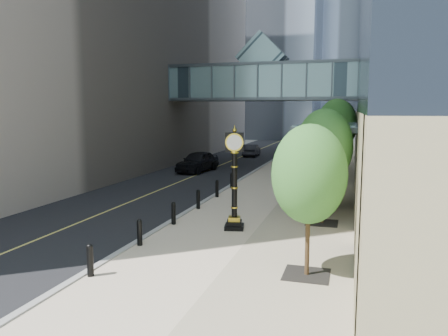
{
  "coord_description": "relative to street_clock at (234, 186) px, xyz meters",
  "views": [
    {
      "loc": [
        4.84,
        -10.06,
        5.07
      ],
      "look_at": [
        -0.27,
        7.08,
        2.71
      ],
      "focal_mm": 35.0,
      "sensor_mm": 36.0,
      "label": 1
    }
  ],
  "objects": [
    {
      "name": "road",
      "position": [
        -7.09,
        32.58,
        -1.91
      ],
      "size": [
        8.0,
        180.0,
        0.02
      ],
      "primitive_type": "cube",
      "color": "black",
      "rests_on": "ground"
    },
    {
      "name": "car_far",
      "position": [
        -6.12,
        29.7,
        -1.24
      ],
      "size": [
        1.6,
        4.08,
        1.32
      ],
      "primitive_type": "imported",
      "rotation": [
        0.0,
        0.0,
        3.19
      ],
      "color": "black",
      "rests_on": "road"
    },
    {
      "name": "street_trees",
      "position": [
        3.51,
        11.01,
        1.81
      ],
      "size": [
        2.88,
        28.57,
        5.93
      ],
      "color": "black",
      "rests_on": "sidewalk"
    },
    {
      "name": "car_near",
      "position": [
        -7.64,
        16.43,
        -1.05
      ],
      "size": [
        2.61,
        5.22,
        1.71
      ],
      "primitive_type": "imported",
      "rotation": [
        0.0,
        0.0,
        -0.12
      ],
      "color": "black",
      "rests_on": "road"
    },
    {
      "name": "skywalk",
      "position": [
        -3.09,
        20.58,
        5.79
      ],
      "size": [
        17.0,
        4.2,
        5.8
      ],
      "color": "#45606E",
      "rests_on": "ground"
    },
    {
      "name": "distant_tower_c",
      "position": [
        -6.09,
        112.58,
        30.58
      ],
      "size": [
        22.0,
        22.0,
        65.0
      ],
      "primitive_type": "cube",
      "color": "#9EAEC6",
      "rests_on": "ground"
    },
    {
      "name": "sidewalk",
      "position": [
        0.91,
        32.58,
        -1.89
      ],
      "size": [
        8.0,
        180.0,
        0.06
      ],
      "primitive_type": "cube",
      "color": "#C2B095",
      "rests_on": "ground"
    },
    {
      "name": "entrance_canopy",
      "position": [
        3.39,
        6.58,
        2.27
      ],
      "size": [
        3.0,
        8.0,
        4.38
      ],
      "color": "#383F44",
      "rests_on": "ground"
    },
    {
      "name": "pedestrian",
      "position": [
        3.73,
        5.12,
        -0.96
      ],
      "size": [
        0.77,
        0.64,
        1.8
      ],
      "primitive_type": "imported",
      "rotation": [
        0.0,
        0.0,
        3.51
      ],
      "color": "beige",
      "rests_on": "sidewalk"
    },
    {
      "name": "curb",
      "position": [
        -3.09,
        32.58,
        -1.88
      ],
      "size": [
        0.25,
        180.0,
        0.07
      ],
      "primitive_type": "cube",
      "color": "gray",
      "rests_on": "ground"
    },
    {
      "name": "street_clock",
      "position": [
        0.0,
        0.0,
        0.0
      ],
      "size": [
        0.95,
        0.95,
        4.29
      ],
      "rotation": [
        0.0,
        0.0,
        0.2
      ],
      "color": "black",
      "rests_on": "sidewalk"
    },
    {
      "name": "bollard_row",
      "position": [
        -2.79,
        1.58,
        -1.41
      ],
      "size": [
        0.2,
        16.2,
        0.9
      ],
      "color": "black",
      "rests_on": "sidewalk"
    },
    {
      "name": "ground",
      "position": [
        -0.09,
        -7.42,
        -1.92
      ],
      "size": [
        320.0,
        320.0,
        0.0
      ],
      "primitive_type": "plane",
      "color": "gray",
      "rests_on": "ground"
    }
  ]
}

